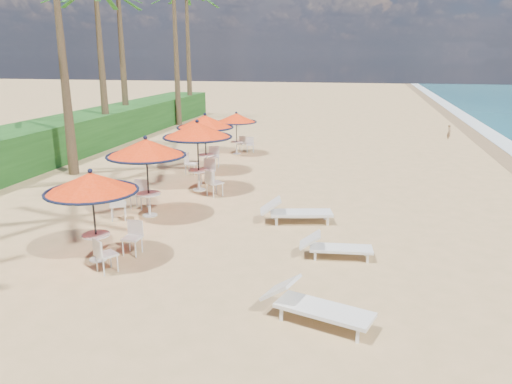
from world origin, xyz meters
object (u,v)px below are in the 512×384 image
(station_4, at_px, (237,122))
(station_2, at_px, (199,137))
(station_0, at_px, (95,191))
(station_3, at_px, (205,127))
(lounger_far, at_px, (294,211))
(station_1, at_px, (144,155))
(lounger_near, at_px, (313,304))
(lounger_mid, at_px, (333,246))

(station_4, bearing_deg, station_2, -86.88)
(station_0, bearing_deg, station_2, 87.15)
(station_2, relative_size, station_3, 1.05)
(lounger_far, bearing_deg, station_0, -151.45)
(station_0, relative_size, station_1, 0.91)
(lounger_far, bearing_deg, station_1, 170.17)
(lounger_near, bearing_deg, station_1, 154.93)
(lounger_near, distance_m, lounger_far, 5.83)
(station_1, height_order, lounger_mid, station_1)
(station_4, bearing_deg, lounger_near, -70.75)
(station_1, height_order, station_4, station_1)
(station_2, height_order, station_3, station_2)
(lounger_far, bearing_deg, lounger_mid, -74.58)
(station_1, distance_m, lounger_near, 8.13)
(station_1, bearing_deg, station_3, 90.67)
(station_2, relative_size, station_4, 1.23)
(station_2, distance_m, lounger_far, 5.25)
(station_2, height_order, lounger_far, station_2)
(station_3, bearing_deg, station_1, -89.33)
(station_0, bearing_deg, lounger_mid, 13.82)
(station_0, distance_m, lounger_mid, 6.03)
(station_3, bearing_deg, station_4, 84.95)
(station_3, relative_size, station_4, 1.18)
(station_1, distance_m, station_4, 10.50)
(station_4, bearing_deg, station_3, -95.05)
(lounger_mid, xyz_separation_m, lounger_far, (-1.36, 2.48, 0.06))
(lounger_near, height_order, lounger_far, lounger_far)
(lounger_near, bearing_deg, lounger_mid, 104.64)
(lounger_far, bearing_deg, lounger_near, -91.62)
(station_4, relative_size, lounger_mid, 1.16)
(station_0, height_order, station_2, station_2)
(station_1, bearing_deg, lounger_far, 3.52)
(station_2, bearing_deg, station_4, 93.12)
(station_4, relative_size, lounger_far, 0.95)
(station_0, relative_size, lounger_far, 1.03)
(station_2, height_order, lounger_near, station_2)
(station_3, height_order, lounger_mid, station_3)
(station_4, xyz_separation_m, lounger_near, (5.55, -15.91, -1.29))
(station_1, height_order, station_2, station_2)
(station_3, height_order, lounger_far, station_3)
(station_0, height_order, lounger_mid, station_0)
(lounger_near, bearing_deg, station_0, 179.32)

